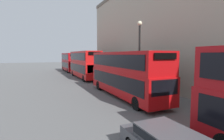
{
  "coord_description": "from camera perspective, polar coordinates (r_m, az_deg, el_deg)",
  "views": [
    {
      "loc": [
        -6.05,
        3.64,
        3.94
      ],
      "look_at": [
        0.48,
        18.38,
        2.53
      ],
      "focal_mm": 28.0,
      "sensor_mm": 36.0,
      "label": 1
    }
  ],
  "objects": [
    {
      "name": "bus_third_in_queue",
      "position": [
        29.89,
        -9.05,
        2.14
      ],
      "size": [
        2.59,
        11.3,
        4.51
      ],
      "color": "red",
      "rests_on": "ground"
    },
    {
      "name": "bus_trailing",
      "position": [
        42.34,
        -13.49,
        2.75
      ],
      "size": [
        2.59,
        10.03,
        4.32
      ],
      "color": "#A80F14",
      "rests_on": "ground"
    },
    {
      "name": "street_lamp",
      "position": [
        17.17,
        8.93,
        6.36
      ],
      "size": [
        0.44,
        0.44,
        7.16
      ],
      "color": "black",
      "rests_on": "ground"
    },
    {
      "name": "bus_second_in_queue",
      "position": [
        16.35,
        4.12,
        -0.69
      ],
      "size": [
        2.59,
        11.16,
        4.2
      ],
      "color": "#B20C0F",
      "rests_on": "ground"
    }
  ]
}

